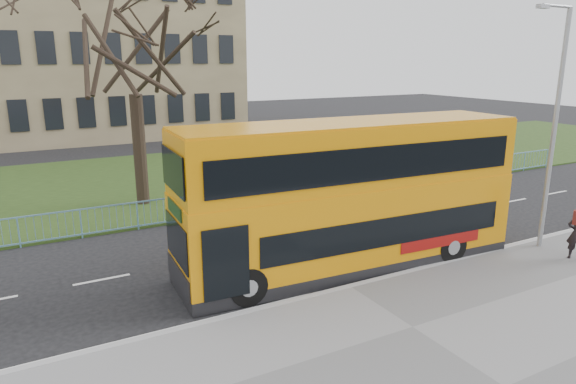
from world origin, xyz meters
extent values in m
plane|color=black|center=(0.00, 0.00, 0.00)|extent=(120.00, 120.00, 0.00)
cube|color=#969698|center=(0.00, -1.55, 0.07)|extent=(80.00, 0.20, 0.14)
cube|color=#223714|center=(0.00, 14.30, 0.04)|extent=(80.00, 15.40, 0.08)
cube|color=#7B6A4E|center=(-5.00, 35.00, 7.00)|extent=(30.00, 15.00, 14.00)
cube|color=orange|center=(0.98, -0.08, 1.36)|extent=(10.77, 3.14, 1.98)
cube|color=orange|center=(0.98, -0.08, 2.52)|extent=(10.77, 3.14, 0.34)
cube|color=orange|center=(0.98, -0.08, 3.57)|extent=(10.71, 3.09, 1.77)
cube|color=black|center=(1.52, -1.39, 1.43)|extent=(8.20, 0.51, 0.86)
cube|color=black|center=(0.91, -1.33, 3.48)|extent=(9.78, 0.60, 0.96)
cylinder|color=black|center=(-2.88, -1.00, 0.53)|extent=(1.07, 0.34, 1.05)
cylinder|color=black|center=(4.00, -1.40, 0.53)|extent=(1.07, 0.34, 1.05)
cylinder|color=gray|center=(7.54, -2.00, 3.97)|extent=(0.15, 0.15, 7.69)
cylinder|color=gray|center=(6.87, -2.02, 7.81)|extent=(1.35, 0.15, 0.10)
cube|color=gray|center=(6.20, -2.05, 7.76)|extent=(0.44, 0.19, 0.12)
camera|label=1|loc=(-7.86, -12.34, 6.30)|focal=32.00mm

